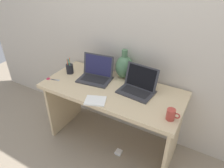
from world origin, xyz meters
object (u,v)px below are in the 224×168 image
(green_vase, at_px, (124,66))
(pen_cup, at_px, (70,69))
(laptop_right, at_px, (138,85))
(power_brick, at_px, (119,152))
(coffee_mug, at_px, (171,115))
(notebook_stack, at_px, (95,101))
(laptop_left, at_px, (96,73))
(scissors, at_px, (51,79))

(green_vase, xyz_separation_m, pen_cup, (-0.56, -0.21, -0.07))
(green_vase, bearing_deg, laptop_right, -35.57)
(power_brick, bearing_deg, pen_cup, 167.32)
(coffee_mug, distance_m, pen_cup, 1.21)
(green_vase, bearing_deg, coffee_mug, -34.18)
(coffee_mug, xyz_separation_m, pen_cup, (-1.19, 0.21, 0.01))
(notebook_stack, bearing_deg, pen_cup, 150.39)
(laptop_left, xyz_separation_m, laptop_right, (0.48, -0.00, -0.00))
(laptop_left, bearing_deg, pen_cup, -171.67)
(laptop_right, bearing_deg, power_brick, -114.13)
(laptop_left, relative_size, notebook_stack, 1.98)
(notebook_stack, relative_size, pen_cup, 1.05)
(laptop_right, relative_size, pen_cup, 1.98)
(coffee_mug, distance_m, scissors, 1.28)
(coffee_mug, height_order, scissors, coffee_mug)
(scissors, bearing_deg, notebook_stack, -8.41)
(laptop_left, relative_size, pen_cup, 2.07)
(laptop_left, xyz_separation_m, coffee_mug, (0.87, -0.26, -0.02))
(laptop_right, distance_m, scissors, 0.93)
(laptop_left, distance_m, coffee_mug, 0.91)
(notebook_stack, xyz_separation_m, scissors, (-0.63, 0.09, -0.00))
(green_vase, relative_size, power_brick, 4.46)
(laptop_right, bearing_deg, laptop_left, 179.53)
(scissors, distance_m, power_brick, 1.08)
(green_vase, bearing_deg, power_brick, -68.35)
(notebook_stack, relative_size, power_brick, 2.63)
(pen_cup, relative_size, scissors, 1.20)
(laptop_right, bearing_deg, coffee_mug, -33.29)
(pen_cup, bearing_deg, green_vase, 20.87)
(laptop_right, height_order, coffee_mug, laptop_right)
(laptop_right, xyz_separation_m, notebook_stack, (-0.26, -0.35, -0.06))
(green_vase, xyz_separation_m, scissors, (-0.65, -0.43, -0.12))
(laptop_left, bearing_deg, notebook_stack, -58.30)
(pen_cup, bearing_deg, coffee_mug, -10.10)
(green_vase, relative_size, scissors, 2.13)
(laptop_left, bearing_deg, coffee_mug, -16.59)
(laptop_right, relative_size, scissors, 2.38)
(scissors, bearing_deg, laptop_left, 32.49)
(green_vase, bearing_deg, notebook_stack, -92.53)
(notebook_stack, distance_m, scissors, 0.63)
(laptop_right, height_order, green_vase, green_vase)
(notebook_stack, bearing_deg, power_brick, 40.50)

